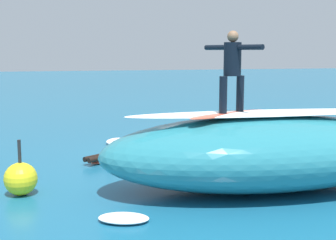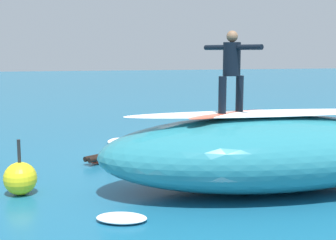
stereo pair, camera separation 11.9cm
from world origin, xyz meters
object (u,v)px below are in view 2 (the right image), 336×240
at_px(surfboard_riding, 231,114).
at_px(surfboard_paddling, 121,157).
at_px(surfer_paddling, 117,151).
at_px(buoy_marker, 20,178).
at_px(surfer_riding, 232,65).

height_order(surfboard_riding, surfboard_paddling, surfboard_riding).
relative_size(surfboard_paddling, surfer_paddling, 1.25).
distance_m(surfboard_paddling, buoy_marker, 3.64).
xyz_separation_m(surfboard_riding, surfer_riding, (0.00, -0.00, 1.00)).
xyz_separation_m(surfboard_paddling, buoy_marker, (2.42, 2.70, 0.29)).
height_order(surfboard_paddling, surfer_paddling, surfer_paddling).
bearing_deg(buoy_marker, surfboard_riding, 170.14).
height_order(surfer_riding, buoy_marker, surfer_riding).
relative_size(surfboard_riding, surfboard_paddling, 1.15).
bearing_deg(surfboard_riding, surfboard_paddling, -86.65).
bearing_deg(buoy_marker, surfer_riding, 170.14).
height_order(surfboard_riding, surfer_paddling, surfboard_riding).
distance_m(surfer_riding, surfboard_paddling, 4.64).
bearing_deg(surfer_riding, buoy_marker, -34.11).
distance_m(surfboard_riding, surfboard_paddling, 4.18).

